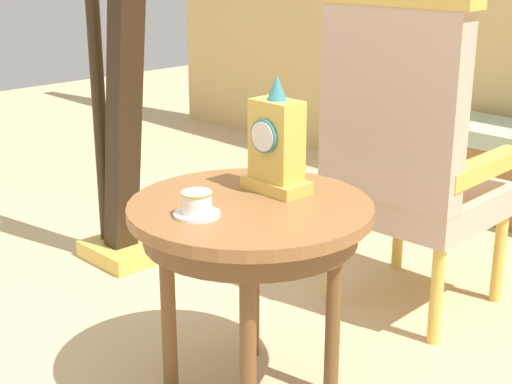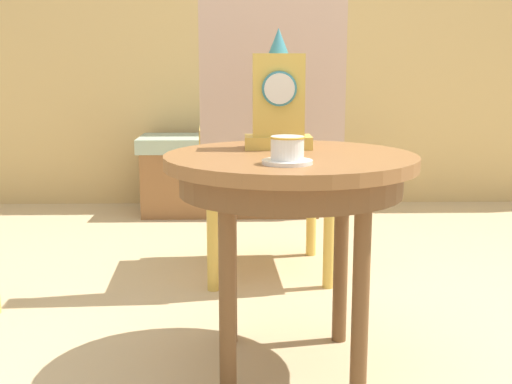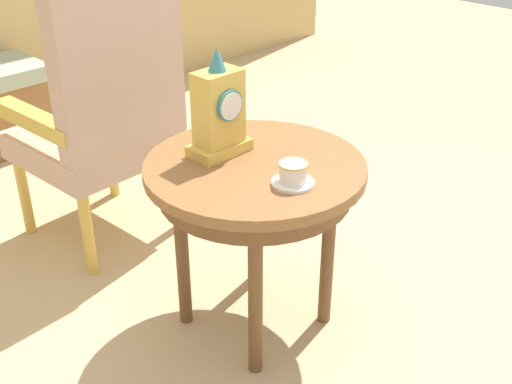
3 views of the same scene
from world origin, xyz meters
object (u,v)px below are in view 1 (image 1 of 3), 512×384
at_px(armchair, 407,155).
at_px(harp, 117,94).
at_px(mantel_clock, 276,146).
at_px(teacup_left, 197,205).
at_px(side_table, 250,229).

bearing_deg(armchair, harp, -156.54).
relative_size(mantel_clock, armchair, 0.29).
height_order(armchair, harp, harp).
height_order(teacup_left, harp, harp).
bearing_deg(mantel_clock, harp, 170.49).
relative_size(armchair, harp, 0.64).
height_order(teacup_left, armchair, armchair).
bearing_deg(harp, mantel_clock, -9.51).
distance_m(mantel_clock, harp, 1.08).
distance_m(armchair, harp, 1.16).
relative_size(mantel_clock, harp, 0.19).
height_order(side_table, teacup_left, teacup_left).
bearing_deg(mantel_clock, side_table, -78.06).
relative_size(side_table, harp, 0.38).
height_order(mantel_clock, harp, harp).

